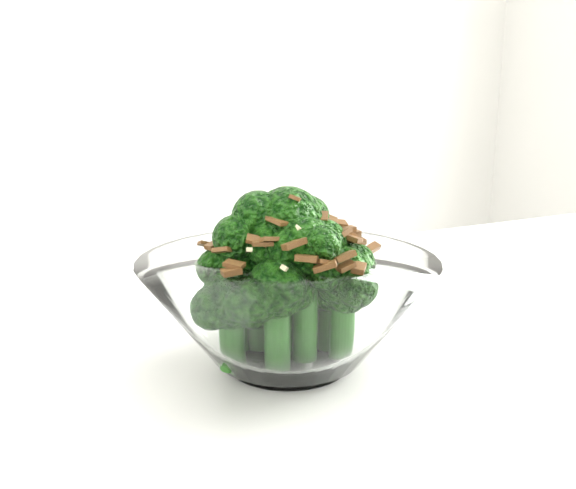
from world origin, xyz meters
TOP-DOWN VIEW (x-y plane):
  - table at (-0.13, 0.01)m, footprint 1.23×0.85m
  - broccoli_dish at (-0.19, 0.10)m, footprint 0.21×0.21m

SIDE VIEW (x-z plane):
  - table at x=-0.13m, z-range 0.31..1.06m
  - broccoli_dish at x=-0.19m, z-range 0.74..0.87m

